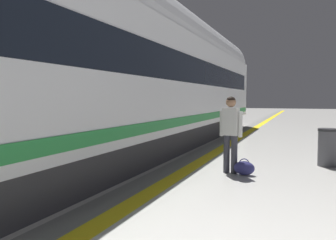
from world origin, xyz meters
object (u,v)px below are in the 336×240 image
at_px(passenger_near, 231,129).
at_px(high_speed_train, 69,57).
at_px(duffel_bag_near, 244,168).
at_px(waste_bin, 328,147).

bearing_deg(passenger_near, high_speed_train, -155.28).
bearing_deg(high_speed_train, passenger_near, 24.72).
bearing_deg(duffel_bag_near, passenger_near, 161.60).
height_order(high_speed_train, duffel_bag_near, high_speed_train).
bearing_deg(passenger_near, waste_bin, 38.74).
relative_size(passenger_near, duffel_bag_near, 3.82).
xyz_separation_m(duffel_bag_near, waste_bin, (1.71, 1.74, 0.30)).
bearing_deg(passenger_near, duffel_bag_near, -18.40).
xyz_separation_m(passenger_near, duffel_bag_near, (0.32, -0.11, -0.82)).
height_order(duffel_bag_near, waste_bin, waste_bin).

